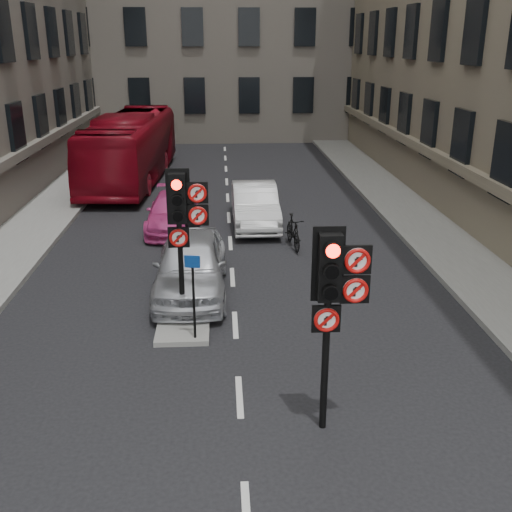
{
  "coord_description": "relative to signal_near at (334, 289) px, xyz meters",
  "views": [
    {
      "loc": [
        -0.26,
        -7.63,
        6.29
      ],
      "look_at": [
        0.34,
        2.54,
        2.6
      ],
      "focal_mm": 42.0,
      "sensor_mm": 36.0,
      "label": 1
    }
  ],
  "objects": [
    {
      "name": "pavement_right",
      "position": [
        5.71,
        11.01,
        -2.5
      ],
      "size": [
        3.0,
        50.0,
        0.16
      ],
      "primitive_type": "cube",
      "color": "gray",
      "rests_on": "ground"
    },
    {
      "name": "info_sign",
      "position": [
        -2.39,
        3.19,
        -1.22
      ],
      "size": [
        0.33,
        0.12,
        1.93
      ],
      "rotation": [
        0.0,
        0.0,
        -0.17
      ],
      "color": "black",
      "rests_on": "centre_island"
    },
    {
      "name": "bus_red",
      "position": [
        -5.9,
        19.55,
        -1.02
      ],
      "size": [
        3.28,
        11.34,
        3.12
      ],
      "primitive_type": "imported",
      "rotation": [
        0.0,
        0.0,
        -0.06
      ],
      "color": "maroon",
      "rests_on": "ground"
    },
    {
      "name": "car_pink",
      "position": [
        -3.47,
        11.74,
        -1.98
      ],
      "size": [
        1.73,
        4.18,
        1.21
      ],
      "primitive_type": "imported",
      "rotation": [
        0.0,
        0.0,
        -0.01
      ],
      "color": "#D13D8A",
      "rests_on": "ground"
    },
    {
      "name": "motorcycle",
      "position": [
        0.52,
        9.48,
        -2.06
      ],
      "size": [
        0.67,
        1.77,
        1.04
      ],
      "primitive_type": "imported",
      "rotation": [
        0.0,
        0.0,
        0.11
      ],
      "color": "black",
      "rests_on": "ground"
    },
    {
      "name": "ground",
      "position": [
        -1.49,
        -0.99,
        -2.58
      ],
      "size": [
        120.0,
        120.0,
        0.0
      ],
      "primitive_type": "plane",
      "color": "black",
      "rests_on": "ground"
    },
    {
      "name": "motorcyclist",
      "position": [
        -2.71,
        9.94,
        -1.72
      ],
      "size": [
        0.74,
        0.63,
        1.72
      ],
      "primitive_type": "imported",
      "rotation": [
        0.0,
        0.0,
        2.72
      ],
      "color": "black",
      "rests_on": "ground"
    },
    {
      "name": "car_silver",
      "position": [
        -2.58,
        6.01,
        -1.8
      ],
      "size": [
        1.88,
        4.59,
        1.56
      ],
      "primitive_type": "imported",
      "rotation": [
        0.0,
        0.0,
        -0.01
      ],
      "color": "#B6B9BF",
      "rests_on": "ground"
    },
    {
      "name": "centre_island",
      "position": [
        -2.69,
        4.01,
        -2.52
      ],
      "size": [
        1.2,
        2.0,
        0.12
      ],
      "primitive_type": "cube",
      "color": "gray",
      "rests_on": "ground"
    },
    {
      "name": "pavement_left",
      "position": [
        -8.69,
        11.01,
        -2.5
      ],
      "size": [
        3.0,
        50.0,
        0.16
      ],
      "primitive_type": "cube",
      "color": "gray",
      "rests_on": "ground"
    },
    {
      "name": "signal_near",
      "position": [
        0.0,
        0.0,
        0.0
      ],
      "size": [
        0.91,
        0.4,
        3.58
      ],
      "color": "black",
      "rests_on": "ground"
    },
    {
      "name": "signal_far",
      "position": [
        -2.6,
        4.0,
        0.12
      ],
      "size": [
        0.91,
        0.4,
        3.58
      ],
      "color": "black",
      "rests_on": "centre_island"
    },
    {
      "name": "car_white",
      "position": [
        -0.56,
        12.03,
        -1.85
      ],
      "size": [
        1.6,
        4.47,
        1.47
      ],
      "primitive_type": "imported",
      "rotation": [
        0.0,
        0.0,
        0.01
      ],
      "color": "silver",
      "rests_on": "ground"
    }
  ]
}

